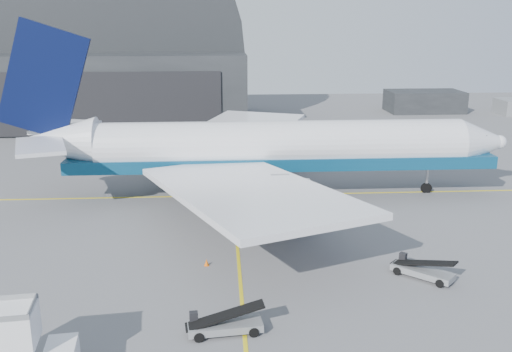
{
  "coord_description": "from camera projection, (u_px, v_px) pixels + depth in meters",
  "views": [
    {
      "loc": [
        -1.16,
        -35.07,
        17.22
      ],
      "look_at": [
        1.74,
        10.99,
        4.5
      ],
      "focal_mm": 40.0,
      "sensor_mm": 36.0,
      "label": 1
    }
  ],
  "objects": [
    {
      "name": "ground",
      "position": [
        240.0,
        284.0,
        38.39
      ],
      "size": [
        200.0,
        200.0,
        0.0
      ],
      "primitive_type": "plane",
      "color": "#565659",
      "rests_on": "ground"
    },
    {
      "name": "taxi_lines",
      "position": [
        235.0,
        220.0,
        50.57
      ],
      "size": [
        80.0,
        42.12,
        0.02
      ],
      "color": "gold",
      "rests_on": "ground"
    },
    {
      "name": "hangar",
      "position": [
        97.0,
        66.0,
        97.01
      ],
      "size": [
        50.0,
        28.3,
        28.0
      ],
      "color": "black",
      "rests_on": "ground"
    },
    {
      "name": "distant_bldg_a",
      "position": [
        423.0,
        112.0,
        109.97
      ],
      "size": [
        14.0,
        8.0,
        4.0
      ],
      "primitive_type": "cube",
      "color": "black",
      "rests_on": "ground"
    },
    {
      "name": "airliner",
      "position": [
        261.0,
        148.0,
        56.33
      ],
      "size": [
        50.05,
        48.53,
        17.56
      ],
      "color": "white",
      "rests_on": "ground"
    },
    {
      "name": "catering_truck",
      "position": [
        8.0,
        348.0,
        27.25
      ],
      "size": [
        6.04,
        2.8,
        4.01
      ],
      "rotation": [
        0.0,
        0.0,
        0.11
      ],
      "color": "gray",
      "rests_on": "ground"
    },
    {
      "name": "pushback_tug",
      "position": [
        288.0,
        224.0,
        47.71
      ],
      "size": [
        3.65,
        2.22,
        1.66
      ],
      "rotation": [
        0.0,
        0.0,
        -0.03
      ],
      "color": "black",
      "rests_on": "ground"
    },
    {
      "name": "belt_loader_a",
      "position": [
        224.0,
        325.0,
        32.25
      ],
      "size": [
        4.58,
        1.98,
        1.72
      ],
      "rotation": [
        0.0,
        0.0,
        0.11
      ],
      "color": "gray",
      "rests_on": "ground"
    },
    {
      "name": "belt_loader_b",
      "position": [
        422.0,
        270.0,
        39.24
      ],
      "size": [
        4.05,
        3.91,
        1.71
      ],
      "rotation": [
        0.0,
        0.0,
        -0.75
      ],
      "color": "gray",
      "rests_on": "ground"
    },
    {
      "name": "traffic_cone",
      "position": [
        207.0,
        263.0,
        41.19
      ],
      "size": [
        0.34,
        0.34,
        0.49
      ],
      "color": "#E35B07",
      "rests_on": "ground"
    }
  ]
}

